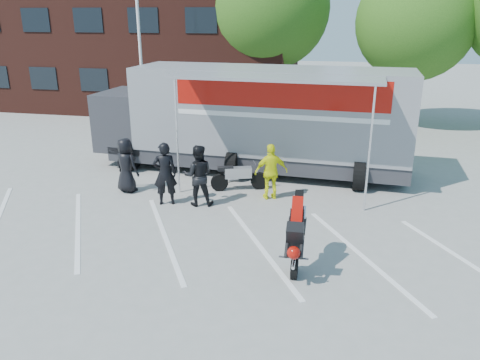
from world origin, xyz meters
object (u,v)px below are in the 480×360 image
at_px(tree_mid, 416,22).
at_px(transporter_truck, 256,170).
at_px(flagpole, 144,20).
at_px(spectator_hivis, 271,172).
at_px(stunt_bike_rider, 296,262).
at_px(spectator_leather_a, 126,165).
at_px(parked_motorcycle, 240,190).
at_px(tree_left, 269,8).
at_px(spectator_leather_c, 198,175).
at_px(spectator_leather_b, 165,174).

distance_m(tree_mid, transporter_truck, 11.35).
relative_size(tree_mid, transporter_truck, 0.68).
xyz_separation_m(flagpole, spectator_hivis, (6.26, -5.91, -4.21)).
bearing_deg(stunt_bike_rider, spectator_leather_a, 147.15).
bearing_deg(spectator_leather_a, parked_motorcycle, -144.68).
xyz_separation_m(transporter_truck, spectator_leather_a, (-3.54, -2.92, 0.86)).
bearing_deg(flagpole, transporter_truck, -32.03).
bearing_deg(spectator_hivis, stunt_bike_rider, 85.45).
height_order(tree_left, stunt_bike_rider, tree_left).
bearing_deg(tree_mid, spectator_leather_c, -120.49).
height_order(transporter_truck, spectator_leather_a, transporter_truck).
height_order(parked_motorcycle, spectator_leather_b, spectator_leather_b).
height_order(spectator_leather_a, spectator_leather_b, spectator_leather_b).
xyz_separation_m(parked_motorcycle, spectator_leather_b, (-1.85, -1.57, 0.93)).
bearing_deg(tree_mid, spectator_leather_a, -130.03).
relative_size(parked_motorcycle, stunt_bike_rider, 0.98).
distance_m(flagpole, transporter_truck, 8.06).
xyz_separation_m(tree_left, spectator_leather_b, (-0.91, -12.97, -4.64)).
distance_m(tree_mid, spectator_hivis, 12.68).
distance_m(stunt_bike_rider, spectator_hivis, 3.99).
bearing_deg(parked_motorcycle, transporter_truck, -23.13).
relative_size(tree_left, spectator_leather_a, 5.05).
bearing_deg(tree_left, spectator_hivis, -80.41).
bearing_deg(spectator_leather_c, transporter_truck, -119.96).
bearing_deg(transporter_truck, tree_left, 99.51).
relative_size(tree_mid, stunt_bike_rider, 4.04).
bearing_deg(stunt_bike_rider, spectator_leather_b, 144.96).
xyz_separation_m(tree_mid, spectator_leather_a, (-9.46, -11.26, -4.09)).
bearing_deg(transporter_truck, parked_motorcycle, -91.03).
xyz_separation_m(stunt_bike_rider, spectator_leather_b, (-4.07, 2.67, 0.93)).
height_order(flagpole, stunt_bike_rider, flagpole).
relative_size(stunt_bike_rider, spectator_leather_a, 1.11).
bearing_deg(stunt_bike_rider, spectator_leather_c, 136.27).
relative_size(tree_left, spectator_leather_c, 4.82).
xyz_separation_m(stunt_bike_rider, spectator_leather_a, (-5.61, 3.38, 0.86)).
distance_m(flagpole, tree_left, 7.37).
height_order(parked_motorcycle, spectator_leather_c, spectator_leather_c).
xyz_separation_m(tree_mid, spectator_leather_b, (-7.91, -11.97, -4.02)).
distance_m(spectator_leather_a, spectator_leather_c, 2.56).
bearing_deg(flagpole, tree_left, 54.72).
bearing_deg(spectator_hivis, spectator_leather_b, -1.69).
height_order(transporter_truck, spectator_leather_b, spectator_leather_b).
bearing_deg(spectator_leather_c, tree_left, -103.12).
height_order(flagpole, spectator_hivis, flagpole).
bearing_deg(spectator_hivis, spectator_leather_c, 3.33).
bearing_deg(spectator_leather_a, stunt_bike_rider, 170.17).
height_order(flagpole, parked_motorcycle, flagpole).
relative_size(flagpole, stunt_bike_rider, 4.21).
bearing_deg(spectator_leather_b, stunt_bike_rider, 127.72).
relative_size(tree_mid, spectator_leather_b, 4.14).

